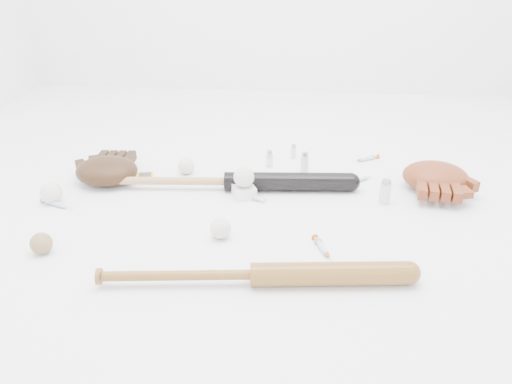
# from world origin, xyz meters

# --- Properties ---
(bat_dark) EXTENTS (0.99, 0.15, 0.07)m
(bat_dark) POSITION_xyz_m (-0.08, 0.12, 0.04)
(bat_dark) COLOR black
(bat_dark) RESTS_ON ground
(bat_wood) EXTENTS (0.91, 0.17, 0.07)m
(bat_wood) POSITION_xyz_m (0.07, -0.45, 0.03)
(bat_wood) COLOR brown
(bat_wood) RESTS_ON ground
(glove_dark) EXTENTS (0.30, 0.30, 0.10)m
(glove_dark) POSITION_xyz_m (-0.56, 0.14, 0.05)
(glove_dark) COLOR black
(glove_dark) RESTS_ON ground
(glove_tan) EXTENTS (0.32, 0.32, 0.10)m
(glove_tan) POSITION_xyz_m (0.70, 0.20, 0.05)
(glove_tan) COLOR maroon
(glove_tan) RESTS_ON ground
(trading_card) EXTENTS (0.09, 0.11, 0.01)m
(trading_card) POSITION_xyz_m (-0.43, 0.19, 0.00)
(trading_card) COLOR gold
(trading_card) RESTS_ON ground
(pedestal) EXTENTS (0.10, 0.10, 0.04)m
(pedestal) POSITION_xyz_m (-0.01, 0.07, 0.02)
(pedestal) COLOR white
(pedestal) RESTS_ON ground
(baseball_on_pedestal) EXTENTS (0.08, 0.08, 0.08)m
(baseball_on_pedestal) POSITION_xyz_m (-0.01, 0.07, 0.08)
(baseball_on_pedestal) COLOR silver
(baseball_on_pedestal) RESTS_ON pedestal
(baseball_left) EXTENTS (0.08, 0.08, 0.08)m
(baseball_left) POSITION_xyz_m (-0.70, -0.04, 0.04)
(baseball_left) COLOR silver
(baseball_left) RESTS_ON ground
(baseball_upper) EXTENTS (0.07, 0.07, 0.07)m
(baseball_upper) POSITION_xyz_m (-0.27, 0.25, 0.03)
(baseball_upper) COLOR silver
(baseball_upper) RESTS_ON ground
(baseball_mid) EXTENTS (0.07, 0.07, 0.07)m
(baseball_mid) POSITION_xyz_m (-0.06, -0.22, 0.03)
(baseball_mid) COLOR silver
(baseball_mid) RESTS_ON ground
(baseball_aged) EXTENTS (0.07, 0.07, 0.07)m
(baseball_aged) POSITION_xyz_m (-0.58, -0.35, 0.03)
(baseball_aged) COLOR olive
(baseball_aged) RESTS_ON ground
(syringe_0) EXTENTS (0.16, 0.08, 0.02)m
(syringe_0) POSITION_xyz_m (-0.68, -0.06, 0.01)
(syringe_0) COLOR #ADBCC6
(syringe_0) RESTS_ON ground
(syringe_1) EXTENTS (0.15, 0.10, 0.02)m
(syringe_1) POSITION_xyz_m (0.01, 0.06, 0.01)
(syringe_1) COLOR #ADBCC6
(syringe_1) RESTS_ON ground
(syringe_2) EXTENTS (0.13, 0.11, 0.02)m
(syringe_2) POSITION_xyz_m (0.43, 0.24, 0.01)
(syringe_2) COLOR #ADBCC6
(syringe_2) RESTS_ON ground
(syringe_3) EXTENTS (0.08, 0.15, 0.02)m
(syringe_3) POSITION_xyz_m (0.26, -0.26, 0.01)
(syringe_3) COLOR #ADBCC6
(syringe_3) RESTS_ON ground
(syringe_4) EXTENTS (0.14, 0.09, 0.02)m
(syringe_4) POSITION_xyz_m (0.47, 0.45, 0.01)
(syringe_4) COLOR #ADBCC6
(syringe_4) RESTS_ON ground
(vial_0) EXTENTS (0.02, 0.02, 0.06)m
(vial_0) POSITION_xyz_m (0.16, 0.45, 0.03)
(vial_0) COLOR silver
(vial_0) RESTS_ON ground
(vial_1) EXTENTS (0.03, 0.03, 0.07)m
(vial_1) POSITION_xyz_m (0.06, 0.35, 0.04)
(vial_1) COLOR silver
(vial_1) RESTS_ON ground
(vial_2) EXTENTS (0.03, 0.03, 0.08)m
(vial_2) POSITION_xyz_m (0.21, 0.31, 0.04)
(vial_2) COLOR silver
(vial_2) RESTS_ON ground
(vial_3) EXTENTS (0.04, 0.04, 0.09)m
(vial_3) POSITION_xyz_m (0.50, 0.07, 0.05)
(vial_3) COLOR silver
(vial_3) RESTS_ON ground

